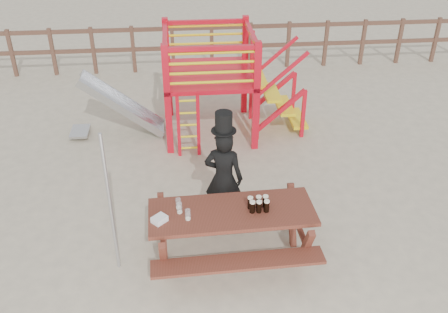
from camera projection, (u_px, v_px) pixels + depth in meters
ground at (214, 248)px, 7.12m from camera, size 60.00×60.00×0.00m
back_fence at (192, 42)px, 12.71m from camera, size 15.09×0.09×1.20m
playground_fort at (205, 82)px, 9.63m from camera, size 4.71×1.84×2.10m
picnic_table at (232, 229)px, 6.67m from camera, size 2.22×1.56×0.84m
man_with_hat at (224, 176)px, 7.23m from camera, size 0.66×0.52×1.85m
metal_pole at (110, 205)px, 6.28m from camera, size 0.05×0.05×2.06m
parasol_base at (289, 214)px, 7.71m from camera, size 0.53×0.53×0.22m
paper_bag at (159, 219)px, 6.28m from camera, size 0.23×0.22×0.08m
stout_pints at (259, 204)px, 6.48m from camera, size 0.27×0.18×0.17m
empty_glasses at (182, 209)px, 6.42m from camera, size 0.19×0.32×0.15m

